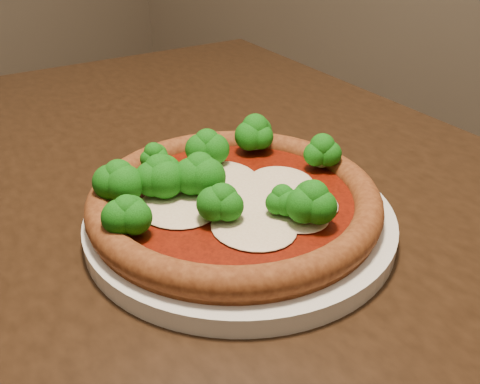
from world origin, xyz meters
The scene contains 3 objects.
dining_table centered at (-0.07, 0.20, 0.65)m, with size 1.45×1.20×0.75m.
plate centered at (-0.06, 0.21, 0.76)m, with size 0.30×0.30×0.02m, color silver.
pizza centered at (-0.07, 0.21, 0.79)m, with size 0.28×0.28×0.06m.
Camera 1 is at (0.19, -0.14, 1.04)m, focal length 40.00 mm.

